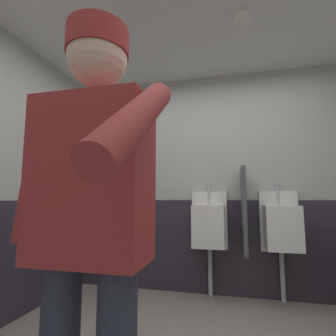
% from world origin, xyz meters
% --- Properties ---
extents(wall_back, '(4.00, 0.12, 2.57)m').
position_xyz_m(wall_back, '(0.00, 1.64, 1.29)').
color(wall_back, '#B2B2AD').
rests_on(wall_back, ground_plane).
extents(wainscot_band_back, '(3.40, 0.03, 1.05)m').
position_xyz_m(wainscot_band_back, '(0.00, 1.57, 0.53)').
color(wainscot_band_back, '#2D2833').
rests_on(wainscot_band_back, ground_plane).
extents(downlight_far, '(0.14, 0.14, 0.03)m').
position_xyz_m(downlight_far, '(0.34, 0.55, 2.56)').
color(downlight_far, white).
extents(urinal_left, '(0.40, 0.34, 1.24)m').
position_xyz_m(urinal_left, '(-0.02, 1.42, 0.78)').
color(urinal_left, white).
rests_on(urinal_left, ground_plane).
extents(urinal_middle, '(0.40, 0.34, 1.24)m').
position_xyz_m(urinal_middle, '(0.73, 1.42, 0.78)').
color(urinal_middle, white).
rests_on(urinal_middle, ground_plane).
extents(privacy_divider_panel, '(0.04, 0.40, 0.90)m').
position_xyz_m(privacy_divider_panel, '(0.35, 1.35, 0.95)').
color(privacy_divider_panel, '#4C4C51').
extents(person, '(0.64, 0.60, 1.74)m').
position_xyz_m(person, '(-0.30, -0.62, 1.04)').
color(person, '#2D3342').
rests_on(person, ground_plane).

